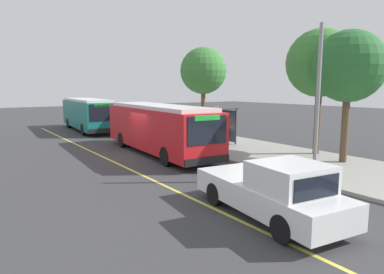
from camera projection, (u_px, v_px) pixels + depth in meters
The scene contains 14 objects.
ground_plane at pixel (144, 155), 20.26m from camera, with size 120.00×120.00×0.00m, color #38383A.
sidewalk_curb at pixel (222, 144), 23.61m from camera, with size 44.00×6.40×0.15m, color gray.
lane_stripe_center at pixel (108, 159), 19.02m from camera, with size 36.00×0.14×0.01m, color #E0D64C.
transit_bus_main at pixel (158, 127), 20.57m from camera, with size 10.98×3.23×2.95m.
transit_bus_second at pixel (88, 113), 31.75m from camera, with size 10.45×3.27×2.95m.
pickup_truck at pixel (273, 191), 10.30m from camera, with size 5.60×2.62×1.85m.
bus_shelter at pixel (217, 117), 23.88m from camera, with size 2.90×1.60×2.48m.
waiting_bench at pixel (218, 136), 23.91m from camera, with size 1.60×0.48×0.95m.
route_sign_post at pixel (216, 122), 20.32m from camera, with size 0.44×0.08×2.80m.
pedestrian_commuter at pixel (223, 133), 21.66m from camera, with size 0.24×0.40×1.69m.
street_tree_near_shelter at pixel (203, 71), 28.28m from camera, with size 3.85×3.85×7.15m.
street_tree_upstreet at pixel (349, 67), 17.00m from camera, with size 3.59×3.59×6.67m.
street_tree_downstreet at pixel (320, 64), 19.20m from camera, with size 3.83×3.83×7.11m.
utility_pole at pixel (318, 103), 14.09m from camera, with size 0.16×0.16×6.40m, color gray.
Camera 1 is at (18.03, -8.91, 3.94)m, focal length 31.88 mm.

